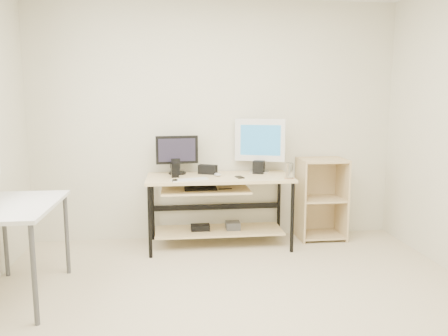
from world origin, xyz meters
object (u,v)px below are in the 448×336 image
audio_controller (175,170)px  white_imac (260,142)px  desk (217,196)px  side_table (15,214)px  black_monitor (177,152)px  shelf_unit (320,198)px

audio_controller → white_imac: bearing=6.4°
desk → side_table: bearing=-147.3°
black_monitor → audio_controller: size_ratio=3.01×
desk → shelf_unit: (1.18, 0.16, -0.09)m
white_imac → shelf_unit: bearing=16.5°
side_table → black_monitor: (1.25, 1.25, 0.31)m
desk → shelf_unit: 1.19m
shelf_unit → desk: bearing=-172.2°
white_imac → side_table: bearing=-130.2°
side_table → shelf_unit: (2.83, 1.22, -0.22)m
desk → shelf_unit: size_ratio=1.67×
black_monitor → shelf_unit: bearing=-7.9°
desk → side_table: same height
desk → shelf_unit: shelf_unit is taller
audio_controller → side_table: bearing=-146.9°
black_monitor → audio_controller: bearing=-103.2°
black_monitor → white_imac: (0.90, 0.01, 0.10)m
black_monitor → desk: bearing=-31.7°
side_table → audio_controller: 1.61m
shelf_unit → side_table: bearing=-156.7°
audio_controller → black_monitor: bearing=76.5°
side_table → white_imac: bearing=30.3°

